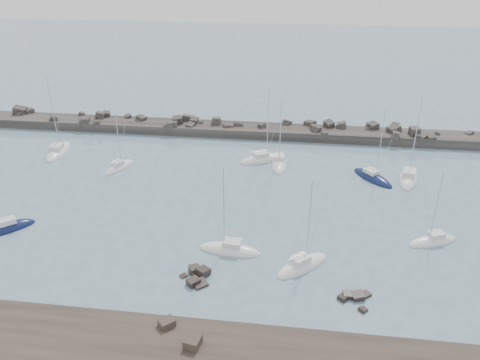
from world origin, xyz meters
name	(u,v)px	position (x,y,z in m)	size (l,w,h in m)	color
ground	(240,237)	(0.00, 0.00, 0.00)	(400.00, 400.00, 0.00)	slate
rock_cluster_near	(197,277)	(-3.76, -9.30, 0.17)	(3.81, 4.28, 1.44)	black
rock_cluster_far	(354,298)	(13.88, -10.47, 0.06)	(3.93, 3.87, 1.32)	black
breakwater	(227,132)	(-7.72, 38.03, 0.32)	(115.00, 7.76, 5.02)	#2B2826
sailboat_1	(59,152)	(-37.40, 23.85, 0.14)	(4.02, 9.89, 15.14)	white
sailboat_2	(6,229)	(-31.66, -2.50, 0.15)	(7.16, 6.94, 12.22)	#0F1840
sailboat_3	(120,168)	(-23.60, 18.66, 0.13)	(4.46, 7.17, 10.97)	white
sailboat_4	(263,160)	(0.81, 25.28, 0.14)	(9.30, 6.77, 14.28)	white
sailboat_5	(230,250)	(-0.89, -3.44, 0.14)	(8.10, 3.19, 12.59)	white
sailboat_6	(279,164)	(3.79, 23.70, 0.15)	(2.91, 8.48, 13.38)	white
sailboat_7	(302,266)	(8.18, -5.53, 0.14)	(7.30, 7.09, 12.43)	white
sailboat_8	(373,178)	(19.45, 20.12, 0.13)	(7.15, 8.20, 13.16)	#0F1840
sailboat_9	(433,242)	(24.88, 1.94, 0.14)	(7.18, 4.72, 11.07)	white
sailboat_10	(408,178)	(25.29, 20.84, 0.15)	(5.15, 9.79, 14.82)	white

